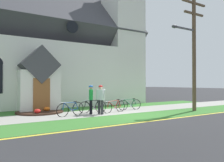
% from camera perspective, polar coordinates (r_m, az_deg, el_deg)
% --- Properties ---
extents(ground, '(140.00, 140.00, 0.00)m').
position_cam_1_polar(ground, '(15.29, -4.90, -7.34)').
color(ground, '#2B2B2D').
extents(sidewalk_slab, '(32.00, 2.62, 0.01)m').
position_cam_1_polar(sidewalk_slab, '(12.70, -5.29, -8.68)').
color(sidewalk_slab, '#99968E').
rests_on(sidewalk_slab, ground).
extents(grass_verge, '(32.00, 2.36, 0.01)m').
position_cam_1_polar(grass_verge, '(10.54, 0.73, -10.34)').
color(grass_verge, '#38722D').
rests_on(grass_verge, ground).
extents(church_lawn, '(24.00, 2.17, 0.01)m').
position_cam_1_polar(church_lawn, '(14.87, -9.36, -7.50)').
color(church_lawn, '#38722D').
rests_on(church_lawn, ground).
extents(curb_paint_stripe, '(28.00, 0.16, 0.01)m').
position_cam_1_polar(curb_paint_stripe, '(9.46, 5.09, -11.46)').
color(curb_paint_stripe, yellow).
rests_on(curb_paint_stripe, ground).
extents(church_building, '(14.64, 10.74, 13.73)m').
position_cam_1_polar(church_building, '(20.07, -13.62, 7.56)').
color(church_building, silver).
rests_on(church_building, ground).
extents(church_sign, '(1.85, 0.17, 1.97)m').
position_cam_1_polar(church_sign, '(13.70, -19.21, -2.68)').
color(church_sign, '#7F6047').
rests_on(church_sign, ground).
extents(flower_bed, '(2.79, 2.79, 0.34)m').
position_cam_1_polar(flower_bed, '(13.53, -19.02, -7.88)').
color(flower_bed, '#382319').
rests_on(flower_bed, ground).
extents(bicycle_white, '(1.75, 0.24, 0.81)m').
position_cam_1_polar(bicycle_white, '(12.83, -5.22, -6.95)').
color(bicycle_white, black).
rests_on(bicycle_white, ground).
extents(bicycle_blue, '(1.69, 0.44, 0.81)m').
position_cam_1_polar(bicycle_blue, '(11.75, -11.18, -7.46)').
color(bicycle_blue, black).
rests_on(bicycle_blue, ground).
extents(bicycle_green, '(1.70, 0.24, 0.78)m').
position_cam_1_polar(bicycle_green, '(14.29, 4.88, -6.35)').
color(bicycle_green, black).
rests_on(bicycle_green, ground).
extents(bicycle_silver, '(1.74, 0.30, 0.82)m').
position_cam_1_polar(bicycle_silver, '(12.92, 0.63, -6.93)').
color(bicycle_silver, black).
rests_on(bicycle_silver, ground).
extents(cyclist_in_green_jersey, '(0.37, 0.68, 1.67)m').
position_cam_1_polar(cyclist_in_green_jersey, '(12.16, -5.76, -4.42)').
color(cyclist_in_green_jersey, black).
rests_on(cyclist_in_green_jersey, ground).
extents(cyclist_in_orange_jersey, '(0.37, 0.76, 1.68)m').
position_cam_1_polar(cyclist_in_orange_jersey, '(12.07, -3.11, -4.43)').
color(cyclist_in_orange_jersey, '#2D2D33').
rests_on(cyclist_in_orange_jersey, ground).
extents(utility_pole, '(3.12, 0.28, 7.64)m').
position_cam_1_polar(utility_pole, '(14.76, 21.14, 9.00)').
color(utility_pole, brown).
rests_on(utility_pole, ground).
extents(roadside_conifer, '(4.29, 4.29, 8.15)m').
position_cam_1_polar(roadside_conifer, '(22.17, 2.57, 8.00)').
color(roadside_conifer, '#4C3823').
rests_on(roadside_conifer, ground).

